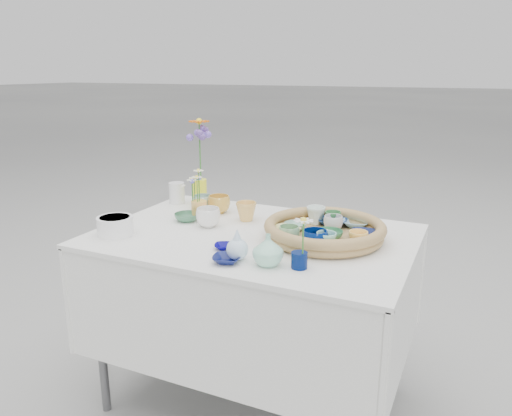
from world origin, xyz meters
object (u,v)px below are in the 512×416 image
at_px(bud_vase_seafoam, 268,250).
at_px(tall_vase_yellow, 200,192).
at_px(display_table, 254,396).
at_px(wicker_tray, 325,231).

height_order(bud_vase_seafoam, tall_vase_yellow, tall_vase_yellow).
relative_size(bud_vase_seafoam, tall_vase_yellow, 0.86).
relative_size(display_table, wicker_tray, 2.66).
bearing_deg(wicker_tray, tall_vase_yellow, 160.65).
xyz_separation_m(wicker_tray, tall_vase_yellow, (-0.71, 0.25, 0.03)).
bearing_deg(bud_vase_seafoam, wicker_tray, 73.39).
height_order(display_table, tall_vase_yellow, tall_vase_yellow).
bearing_deg(tall_vase_yellow, display_table, -34.83).
distance_m(wicker_tray, tall_vase_yellow, 0.75).
distance_m(display_table, tall_vase_yellow, 0.98).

